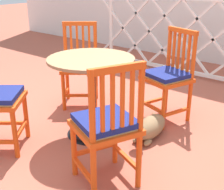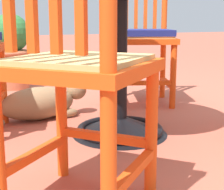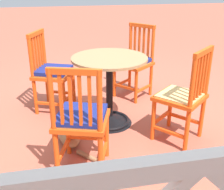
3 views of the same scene
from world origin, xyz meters
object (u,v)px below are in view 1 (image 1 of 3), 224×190
(cafe_table, at_px, (92,105))
(orange_chair_near_fence, at_px, (168,77))
(orange_chair_facing_out, at_px, (107,126))
(orange_chair_by_planter, at_px, (80,67))
(tabby_cat, at_px, (149,128))

(cafe_table, bearing_deg, orange_chair_near_fence, 63.33)
(orange_chair_facing_out, bearing_deg, orange_chair_near_fence, 100.18)
(orange_chair_by_planter, distance_m, tabby_cat, 1.12)
(orange_chair_near_fence, bearing_deg, orange_chair_by_planter, -164.52)
(cafe_table, height_order, orange_chair_by_planter, orange_chair_by_planter)
(orange_chair_facing_out, relative_size, tabby_cat, 1.29)
(orange_chair_by_planter, xyz_separation_m, tabby_cat, (1.05, -0.19, -0.34))
(orange_chair_facing_out, height_order, tabby_cat, orange_chair_facing_out)
(orange_chair_near_fence, xyz_separation_m, orange_chair_facing_out, (0.21, -1.19, 0.00))
(orange_chair_by_planter, height_order, orange_chair_facing_out, same)
(orange_chair_near_fence, xyz_separation_m, orange_chair_by_planter, (-0.96, -0.27, -0.01))
(cafe_table, relative_size, tabby_cat, 1.07)
(cafe_table, height_order, orange_chair_near_fence, orange_chair_near_fence)
(orange_chair_near_fence, height_order, orange_chair_facing_out, same)
(orange_chair_near_fence, relative_size, tabby_cat, 1.29)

